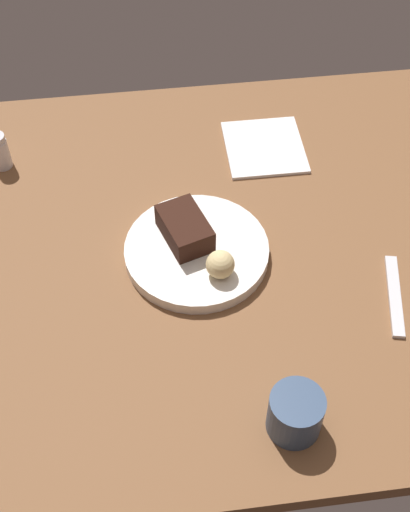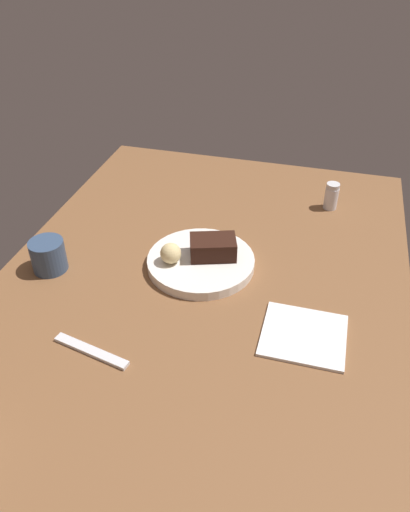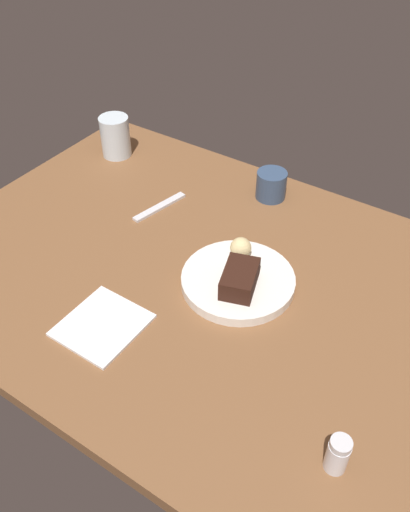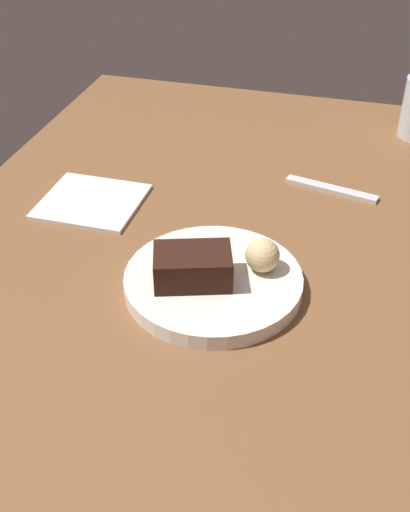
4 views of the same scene
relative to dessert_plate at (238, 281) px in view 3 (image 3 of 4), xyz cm
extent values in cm
cube|color=brown|center=(6.78, 1.29, -2.56)|extent=(120.00, 84.00, 3.00)
cylinder|color=white|center=(0.00, 0.00, 0.00)|extent=(22.87, 22.87, 2.12)
cube|color=black|center=(-1.58, 2.24, 3.17)|extent=(8.90, 11.07, 4.23)
sphere|color=#DBC184|center=(2.92, -5.67, 3.26)|extent=(4.41, 4.41, 4.41)
cylinder|color=silver|center=(-31.76, 25.05, 1.75)|extent=(3.39, 3.39, 5.63)
cylinder|color=silver|center=(-31.76, 25.05, 5.17)|extent=(3.22, 3.22, 1.20)
cylinder|color=silver|center=(53.37, -25.20, 4.35)|extent=(7.80, 7.80, 10.81)
cylinder|color=#334766|center=(9.20, -30.60, 2.38)|extent=(7.25, 7.25, 6.87)
cube|color=silver|center=(28.84, -11.90, -0.71)|extent=(4.95, 15.04, 0.70)
cube|color=white|center=(15.28, 23.54, -0.76)|extent=(14.10, 15.09, 0.60)
camera|label=1|loc=(-7.57, -69.52, 84.68)|focal=48.67mm
camera|label=2|loc=(81.60, 22.94, 64.47)|focal=35.04mm
camera|label=3|loc=(-37.55, 68.38, 75.32)|focal=37.84mm
camera|label=4|loc=(-62.61, -16.09, 51.50)|focal=45.27mm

